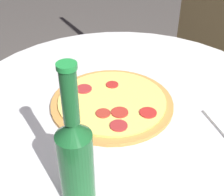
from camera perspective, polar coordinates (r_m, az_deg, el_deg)
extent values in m
cylinder|color=silver|center=(1.08, 1.76, -17.10)|extent=(0.08, 0.08, 0.71)
cylinder|color=silver|center=(0.82, 2.22, -1.40)|extent=(0.89, 0.89, 0.02)
cylinder|color=#B77F3D|center=(0.80, 0.00, -0.87)|extent=(0.31, 0.31, 0.01)
cylinder|color=#EACC60|center=(0.80, 0.00, -0.41)|extent=(0.28, 0.28, 0.01)
cylinder|color=maroon|center=(0.71, 1.23, -5.07)|extent=(0.04, 0.04, 0.00)
cylinder|color=#AA221F|center=(0.75, 6.60, -2.68)|extent=(0.04, 0.04, 0.00)
cylinder|color=maroon|center=(0.83, -5.18, 1.67)|extent=(0.04, 0.04, 0.00)
cylinder|color=#A32C21|center=(0.75, 1.41, -2.64)|extent=(0.04, 0.04, 0.00)
cylinder|color=#A4231E|center=(0.85, -0.05, 2.44)|extent=(0.03, 0.03, 0.00)
cylinder|color=#A02F22|center=(0.75, -1.64, -2.79)|extent=(0.04, 0.04, 0.00)
cylinder|color=#195628|center=(0.55, -6.51, -12.64)|extent=(0.06, 0.06, 0.15)
cone|color=#195628|center=(0.49, -7.20, -5.63)|extent=(0.06, 0.06, 0.03)
cylinder|color=#195628|center=(0.45, -7.77, 0.18)|extent=(0.03, 0.03, 0.09)
cylinder|color=#1E8438|center=(0.42, -8.31, 5.79)|extent=(0.03, 0.03, 0.01)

